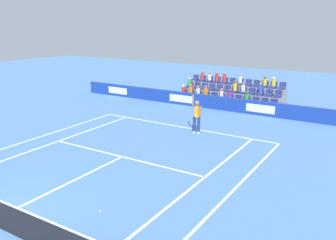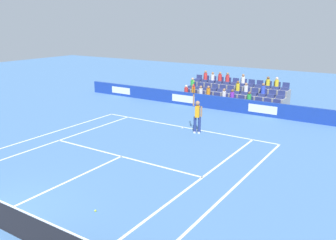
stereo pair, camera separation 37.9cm
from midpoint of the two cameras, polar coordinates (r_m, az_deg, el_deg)
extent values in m
cube|color=white|center=(20.56, 3.03, -1.14)|extent=(10.97, 0.10, 0.01)
cube|color=white|center=(16.30, -6.78, -5.75)|extent=(8.23, 0.10, 0.01)
cube|color=white|center=(14.20, -15.16, -9.51)|extent=(0.10, 6.40, 0.01)
cube|color=white|center=(18.79, -17.40, -3.47)|extent=(0.10, 11.89, 0.01)
cube|color=white|center=(13.82, 5.41, -9.72)|extent=(0.10, 11.89, 0.01)
cube|color=white|center=(19.83, -19.94, -2.71)|extent=(0.10, 11.89, 0.01)
cube|color=white|center=(13.31, 10.72, -10.96)|extent=(0.10, 11.89, 0.01)
cube|color=white|center=(20.48, 2.89, -1.21)|extent=(0.10, 0.20, 0.01)
cube|color=#193899|center=(24.74, 8.85, 2.64)|extent=(23.46, 0.20, 0.93)
cube|color=white|center=(23.63, 15.22, 1.67)|extent=(1.88, 0.01, 0.52)
cube|color=white|center=(25.96, 2.85, 3.40)|extent=(1.88, 0.01, 0.52)
cube|color=white|center=(29.29, -7.13, 4.69)|extent=(1.88, 0.01, 0.52)
cylinder|color=navy|center=(19.45, 5.56, -0.80)|extent=(0.16, 0.16, 0.90)
cylinder|color=navy|center=(19.48, 4.86, -0.76)|extent=(0.16, 0.16, 0.90)
cube|color=white|center=(19.56, 5.53, -1.96)|extent=(0.20, 0.29, 0.08)
cube|color=white|center=(19.60, 4.83, -1.91)|extent=(0.20, 0.29, 0.08)
cube|color=orange|center=(19.27, 5.26, 1.36)|extent=(0.33, 0.41, 0.60)
sphere|color=#9E7251|center=(19.16, 5.29, 2.69)|extent=(0.24, 0.24, 0.24)
cylinder|color=#9E7251|center=(19.16, 4.65, 3.17)|extent=(0.09, 0.09, 0.62)
cylinder|color=#9E7251|center=(19.19, 5.89, 1.35)|extent=(0.09, 0.09, 0.56)
cylinder|color=black|center=(19.07, 4.68, 4.49)|extent=(0.04, 0.04, 0.28)
torus|color=red|center=(19.02, 4.70, 5.32)|extent=(0.13, 0.30, 0.31)
sphere|color=#D1E533|center=(18.97, 4.72, 6.15)|extent=(0.07, 0.07, 0.07)
cube|color=gray|center=(25.76, 9.82, 2.53)|extent=(7.44, 0.95, 0.42)
cube|color=navy|center=(24.59, 17.15, 2.19)|extent=(0.48, 0.44, 0.20)
cube|color=navy|center=(24.73, 17.33, 2.84)|extent=(0.48, 0.04, 0.30)
cube|color=navy|center=(24.76, 15.78, 2.38)|extent=(0.48, 0.44, 0.20)
cube|color=navy|center=(24.89, 15.96, 3.03)|extent=(0.48, 0.04, 0.30)
cube|color=navy|center=(24.94, 14.43, 2.57)|extent=(0.48, 0.44, 0.20)
cube|color=navy|center=(25.08, 14.61, 3.21)|extent=(0.48, 0.04, 0.30)
cube|color=navy|center=(25.14, 13.09, 2.76)|extent=(0.48, 0.44, 0.20)
cube|color=navy|center=(25.27, 13.29, 3.39)|extent=(0.48, 0.04, 0.30)
cube|color=navy|center=(25.35, 11.78, 2.94)|extent=(0.48, 0.44, 0.20)
cube|color=navy|center=(25.48, 11.98, 3.56)|extent=(0.48, 0.04, 0.30)
cube|color=navy|center=(25.58, 10.49, 3.11)|extent=(0.48, 0.44, 0.20)
cube|color=navy|center=(25.71, 10.69, 3.74)|extent=(0.48, 0.04, 0.30)
cube|color=navy|center=(25.81, 9.22, 3.29)|extent=(0.48, 0.44, 0.20)
cube|color=navy|center=(25.94, 9.43, 3.90)|extent=(0.48, 0.04, 0.30)
cube|color=navy|center=(26.06, 7.98, 3.45)|extent=(0.48, 0.44, 0.20)
cube|color=navy|center=(26.19, 8.19, 4.06)|extent=(0.48, 0.04, 0.30)
cube|color=navy|center=(26.33, 6.76, 3.61)|extent=(0.48, 0.44, 0.20)
cube|color=navy|center=(26.45, 6.97, 4.22)|extent=(0.48, 0.04, 0.30)
cube|color=navy|center=(26.60, 5.56, 3.77)|extent=(0.48, 0.44, 0.20)
cube|color=navy|center=(26.73, 5.78, 4.37)|extent=(0.48, 0.04, 0.30)
cube|color=navy|center=(26.89, 4.39, 3.92)|extent=(0.48, 0.44, 0.20)
cube|color=navy|center=(27.01, 4.61, 4.51)|extent=(0.48, 0.04, 0.30)
cube|color=navy|center=(27.18, 3.24, 4.07)|extent=(0.48, 0.44, 0.20)
cube|color=navy|center=(27.31, 3.46, 4.65)|extent=(0.48, 0.04, 0.30)
cube|color=gray|center=(26.57, 10.67, 3.34)|extent=(7.44, 0.95, 0.84)
cube|color=navy|center=(25.40, 17.84, 3.51)|extent=(0.48, 0.44, 0.20)
cube|color=navy|center=(25.54, 18.00, 4.13)|extent=(0.48, 0.04, 0.30)
cube|color=navy|center=(25.56, 16.50, 3.69)|extent=(0.48, 0.44, 0.20)
cube|color=navy|center=(25.71, 16.67, 4.31)|extent=(0.48, 0.04, 0.30)
cube|color=navy|center=(25.74, 15.18, 3.87)|extent=(0.48, 0.44, 0.20)
cube|color=navy|center=(25.88, 15.36, 4.48)|extent=(0.48, 0.04, 0.30)
cube|color=navy|center=(25.93, 13.88, 4.04)|extent=(0.48, 0.44, 0.20)
cube|color=navy|center=(26.07, 14.07, 4.64)|extent=(0.48, 0.04, 0.30)
cube|color=navy|center=(26.14, 12.60, 4.20)|extent=(0.48, 0.44, 0.20)
cube|color=navy|center=(26.28, 12.79, 4.80)|extent=(0.48, 0.04, 0.30)
cube|color=navy|center=(26.36, 11.34, 4.36)|extent=(0.48, 0.44, 0.20)
cube|color=navy|center=(26.49, 11.54, 4.96)|extent=(0.48, 0.04, 0.30)
cube|color=navy|center=(26.59, 10.10, 4.52)|extent=(0.48, 0.44, 0.20)
cube|color=navy|center=(26.72, 10.30, 5.11)|extent=(0.48, 0.04, 0.30)
cube|color=navy|center=(26.83, 8.89, 4.67)|extent=(0.48, 0.44, 0.20)
cube|color=navy|center=(26.97, 9.08, 5.26)|extent=(0.48, 0.04, 0.30)
cube|color=navy|center=(27.09, 7.69, 4.82)|extent=(0.48, 0.44, 0.20)
cube|color=navy|center=(27.22, 7.89, 5.40)|extent=(0.48, 0.04, 0.30)
cube|color=navy|center=(27.35, 6.52, 4.96)|extent=(0.48, 0.44, 0.20)
cube|color=navy|center=(27.49, 6.72, 5.54)|extent=(0.48, 0.04, 0.30)
cube|color=navy|center=(27.63, 5.36, 5.10)|extent=(0.48, 0.44, 0.20)
cube|color=navy|center=(27.76, 5.57, 5.67)|extent=(0.48, 0.04, 0.30)
cube|color=navy|center=(27.92, 4.24, 5.23)|extent=(0.48, 0.44, 0.20)
cube|color=navy|center=(28.05, 4.45, 5.79)|extent=(0.48, 0.04, 0.30)
cube|color=gray|center=(27.40, 11.46, 4.11)|extent=(7.44, 0.95, 1.26)
cube|color=navy|center=(26.23, 18.48, 4.75)|extent=(0.48, 0.44, 0.20)
cube|color=navy|center=(26.38, 18.64, 5.34)|extent=(0.48, 0.04, 0.30)
cube|color=navy|center=(26.39, 17.18, 4.92)|extent=(0.48, 0.44, 0.20)
cube|color=navy|center=(26.53, 17.35, 5.51)|extent=(0.48, 0.04, 0.30)
cube|color=navy|center=(26.56, 15.90, 5.08)|extent=(0.48, 0.44, 0.20)
cube|color=navy|center=(26.71, 16.07, 5.67)|extent=(0.48, 0.04, 0.30)
cube|color=navy|center=(26.74, 14.63, 5.24)|extent=(0.48, 0.44, 0.20)
cube|color=navy|center=(26.89, 14.80, 5.82)|extent=(0.48, 0.04, 0.30)
cube|color=navy|center=(26.94, 13.38, 5.39)|extent=(0.48, 0.44, 0.20)
cube|color=navy|center=(27.09, 13.56, 5.97)|extent=(0.48, 0.04, 0.30)
cube|color=navy|center=(27.15, 12.15, 5.54)|extent=(0.48, 0.44, 0.20)
cube|color=navy|center=(27.30, 12.33, 6.11)|extent=(0.48, 0.04, 0.30)
cube|color=navy|center=(27.38, 10.94, 5.69)|extent=(0.48, 0.44, 0.20)
cube|color=navy|center=(27.52, 11.12, 6.25)|extent=(0.48, 0.04, 0.30)
cube|color=navy|center=(27.61, 9.74, 5.82)|extent=(0.48, 0.44, 0.20)
cube|color=navy|center=(27.76, 9.93, 6.39)|extent=(0.48, 0.04, 0.30)
cube|color=navy|center=(27.86, 8.57, 5.96)|extent=(0.48, 0.44, 0.20)
cube|color=navy|center=(28.00, 8.77, 6.52)|extent=(0.48, 0.04, 0.30)
cube|color=navy|center=(28.12, 7.42, 6.09)|extent=(0.48, 0.44, 0.20)
cube|color=navy|center=(28.26, 7.62, 6.64)|extent=(0.48, 0.04, 0.30)
cube|color=navy|center=(28.39, 6.29, 6.21)|extent=(0.48, 0.44, 0.20)
cube|color=navy|center=(28.53, 6.49, 6.76)|extent=(0.48, 0.04, 0.30)
cube|color=navy|center=(28.67, 5.18, 6.33)|extent=(0.48, 0.44, 0.20)
cube|color=navy|center=(28.81, 5.38, 6.87)|extent=(0.48, 0.04, 0.30)
cylinder|color=white|center=(27.15, 12.23, 6.25)|extent=(0.28, 0.28, 0.47)
sphere|color=#9E7251|center=(27.10, 12.27, 6.94)|extent=(0.20, 0.20, 0.20)
cylinder|color=white|center=(28.12, 7.49, 6.74)|extent=(0.28, 0.28, 0.44)
sphere|color=#9E7251|center=(28.07, 7.51, 7.38)|extent=(0.20, 0.20, 0.20)
cylinder|color=yellow|center=(26.38, 17.27, 5.62)|extent=(0.28, 0.28, 0.45)
sphere|color=beige|center=(26.33, 17.32, 6.32)|extent=(0.20, 0.20, 0.20)
cylinder|color=blue|center=(25.72, 15.27, 4.67)|extent=(0.28, 0.28, 0.52)
sphere|color=#9E7251|center=(25.66, 15.33, 5.46)|extent=(0.20, 0.20, 0.20)
cylinder|color=purple|center=(25.55, 10.57, 3.86)|extent=(0.28, 0.28, 0.47)
sphere|color=brown|center=(25.49, 10.61, 4.59)|extent=(0.20, 0.20, 0.20)
cylinder|color=red|center=(27.17, 3.31, 4.73)|extent=(0.28, 0.28, 0.42)
sphere|color=beige|center=(27.11, 3.32, 5.38)|extent=(0.20, 0.20, 0.20)
cylinder|color=red|center=(27.85, 8.64, 6.67)|extent=(0.28, 0.28, 0.49)
sphere|color=#9E7251|center=(27.80, 8.67, 7.38)|extent=(0.20, 0.20, 0.20)
cylinder|color=green|center=(25.12, 13.18, 3.49)|extent=(0.28, 0.28, 0.44)
sphere|color=brown|center=(25.06, 13.22, 4.21)|extent=(0.20, 0.20, 0.20)
cylinder|color=white|center=(25.79, 9.30, 4.03)|extent=(0.28, 0.28, 0.47)
sphere|color=#9E7251|center=(25.73, 9.33, 4.75)|extent=(0.20, 0.20, 0.20)
cylinder|color=yellow|center=(26.55, 15.98, 5.77)|extent=(0.28, 0.28, 0.44)
sphere|color=brown|center=(26.51, 16.03, 6.45)|extent=(0.20, 0.20, 0.20)
cylinder|color=orange|center=(26.30, 6.83, 4.42)|extent=(0.28, 0.28, 0.54)
sphere|color=#9E7251|center=(26.23, 6.86, 5.21)|extent=(0.20, 0.20, 0.20)
cylinder|color=white|center=(26.58, 5.63, 4.51)|extent=(0.28, 0.28, 0.48)
sphere|color=#9E7251|center=(26.52, 5.65, 5.23)|extent=(0.20, 0.20, 0.20)
cylinder|color=red|center=(27.61, 9.82, 6.54)|extent=(0.28, 0.28, 0.48)
sphere|color=#9E7251|center=(27.56, 9.85, 7.24)|extent=(0.20, 0.20, 0.20)
cylinder|color=green|center=(27.91, 4.30, 5.88)|extent=(0.28, 0.28, 0.43)
sphere|color=#D3A884|center=(27.86, 4.31, 6.52)|extent=(0.20, 0.20, 0.20)
cylinder|color=white|center=(26.13, 12.68, 4.90)|extent=(0.28, 0.28, 0.43)
sphere|color=#9E7251|center=(26.07, 12.72, 5.58)|extent=(0.20, 0.20, 0.20)
cylinder|color=orange|center=(26.86, 4.46, 4.71)|extent=(0.28, 0.28, 0.53)
sphere|color=#9E7251|center=(26.79, 4.48, 5.47)|extent=(0.20, 0.20, 0.20)
cylinder|color=red|center=(28.38, 6.36, 6.92)|extent=(0.28, 0.28, 0.50)
sphere|color=#9E7251|center=(28.33, 6.38, 7.62)|extent=(0.20, 0.20, 0.20)
cylinder|color=yellow|center=(26.34, 11.43, 5.15)|extent=(0.28, 0.28, 0.52)
sphere|color=brown|center=(26.28, 11.47, 5.91)|extent=(0.20, 0.20, 0.20)
sphere|color=#D1E533|center=(11.97, -10.55, -13.98)|extent=(0.07, 0.07, 0.07)
camera|label=1|loc=(0.19, -89.39, 0.17)|focal=38.38mm
camera|label=2|loc=(0.19, 90.61, -0.17)|focal=38.38mm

